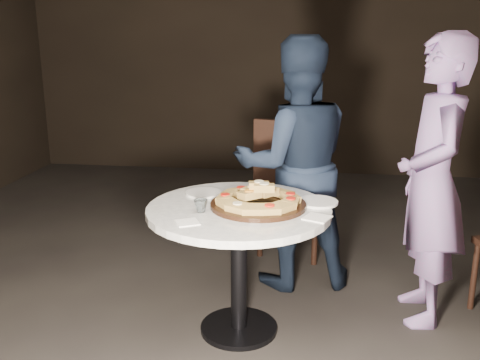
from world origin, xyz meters
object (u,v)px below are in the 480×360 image
object	(u,v)px
water_glass	(201,206)
diner_teal	(432,182)
table	(239,231)
focaccia_pile	(258,197)
serving_board	(258,205)
chair_far	(292,178)
diner_navy	(294,165)

from	to	relation	value
water_glass	diner_teal	size ratio (longest dim) A/B	0.04
table	focaccia_pile	bearing A→B (deg)	7.87
serving_board	diner_teal	distance (m)	0.97
table	focaccia_pile	world-z (taller)	focaccia_pile
diner_teal	serving_board	bearing A→B (deg)	-73.95
water_glass	chair_far	xyz separation A→B (m)	(0.41, 1.19, -0.16)
focaccia_pile	diner_teal	distance (m)	0.97
focaccia_pile	chair_far	xyz separation A→B (m)	(0.14, 1.07, -0.18)
focaccia_pile	chair_far	distance (m)	1.09
serving_board	water_glass	world-z (taller)	water_glass
table	diner_teal	world-z (taller)	diner_teal
diner_teal	diner_navy	bearing A→B (deg)	-116.50
serving_board	chair_far	world-z (taller)	chair_far
serving_board	chair_far	bearing A→B (deg)	82.76
table	chair_far	distance (m)	1.11
focaccia_pile	water_glass	xyz separation A→B (m)	(-0.28, -0.12, -0.02)
serving_board	diner_teal	world-z (taller)	diner_teal
table	chair_far	xyz separation A→B (m)	(0.24, 1.08, 0.00)
serving_board	focaccia_pile	bearing A→B (deg)	88.70
serving_board	water_glass	bearing A→B (deg)	-156.67
table	water_glass	size ratio (longest dim) A/B	17.71
serving_board	focaccia_pile	distance (m)	0.04
water_glass	diner_teal	bearing A→B (deg)	19.38
serving_board	diner_teal	xyz separation A→B (m)	(0.92, 0.30, 0.07)
focaccia_pile	diner_navy	xyz separation A→B (m)	(0.16, 0.64, 0.02)
table	diner_teal	distance (m)	1.09
table	diner_navy	size ratio (longest dim) A/B	0.78
chair_far	focaccia_pile	bearing A→B (deg)	96.88
serving_board	focaccia_pile	world-z (taller)	focaccia_pile
table	serving_board	distance (m)	0.18
water_glass	chair_far	size ratio (longest dim) A/B	0.07
diner_navy	diner_teal	distance (m)	0.83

